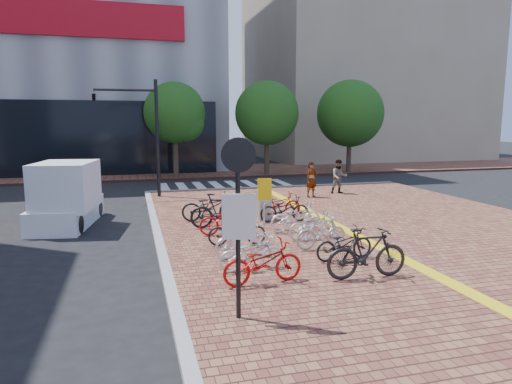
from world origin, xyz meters
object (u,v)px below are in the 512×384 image
object	(u,v)px
bike_2	(243,240)
bike_3	(237,230)
bike_10	(313,225)
bike_13	(278,204)
traffic_light_pole	(129,116)
bike_11	(296,217)
yellow_sign	(264,194)
pedestrian_b	(339,177)
bike_5	(219,211)
notice_sign	(238,207)
bike_1	(252,253)
pedestrian_a	(312,180)
bike_4	(228,220)
bike_6	(210,207)
bike_12	(284,209)
utility_box	(263,205)
bike_8	(344,244)
bike_9	(322,232)
bike_0	(263,262)
bike_7	(367,253)

from	to	relation	value
bike_2	bike_3	bearing A→B (deg)	-12.73
bike_10	bike_13	distance (m)	3.47
bike_10	traffic_light_pole	world-z (taller)	traffic_light_pole
bike_13	bike_11	bearing A→B (deg)	179.93
yellow_sign	pedestrian_b	bearing A→B (deg)	47.54
bike_5	notice_sign	bearing A→B (deg)	176.78
bike_1	pedestrian_a	size ratio (longest dim) A/B	0.98
bike_4	notice_sign	size ratio (longest dim) A/B	0.55
bike_2	bike_6	size ratio (longest dim) A/B	0.77
pedestrian_b	bike_5	bearing A→B (deg)	-129.83
bike_12	yellow_sign	xyz separation A→B (m)	(-0.98, -0.80, 0.70)
bike_4	utility_box	world-z (taller)	utility_box
bike_8	bike_9	bearing A→B (deg)	2.28
yellow_sign	bike_13	bearing A→B (deg)	59.46
bike_2	traffic_light_pole	size ratio (longest dim) A/B	0.29
bike_3	pedestrian_b	xyz separation A→B (m)	(6.97, 7.94, 0.39)
bike_0	bike_12	world-z (taller)	bike_0
bike_8	bike_9	distance (m)	1.12
bike_8	bike_9	xyz separation A→B (m)	(-0.15, 1.11, 0.04)
bike_11	bike_7	bearing A→B (deg)	170.74
bike_10	pedestrian_a	bearing A→B (deg)	-30.51
bike_8	traffic_light_pole	distance (m)	13.04
bike_0	bike_8	distance (m)	2.75
bike_13	pedestrian_a	xyz separation A→B (m)	(2.86, 3.71, 0.37)
pedestrian_b	utility_box	bearing A→B (deg)	-126.30
traffic_light_pole	bike_2	bearing A→B (deg)	-75.37
bike_1	yellow_sign	world-z (taller)	yellow_sign
bike_3	bike_7	distance (m)	4.13
bike_0	bike_2	bearing A→B (deg)	-6.76
bike_3	bike_5	size ratio (longest dim) A/B	0.86
bike_13	notice_sign	xyz separation A→B (m)	(-3.47, -8.39, 1.61)
bike_7	bike_8	xyz separation A→B (m)	(0.14, 1.41, -0.16)
bike_3	bike_4	xyz separation A→B (m)	(-0.01, 1.23, 0.03)
utility_box	yellow_sign	distance (m)	1.52
bike_7	bike_9	bearing A→B (deg)	2.12
pedestrian_a	yellow_sign	size ratio (longest dim) A/B	0.98
bike_6	bike_9	bearing A→B (deg)	-142.17
bike_10	bike_7	bearing A→B (deg)	168.77
bike_7	bike_11	world-z (taller)	bike_7
bike_2	bike_10	size ratio (longest dim) A/B	0.95
pedestrian_a	traffic_light_pole	distance (m)	8.91
bike_6	bike_10	size ratio (longest dim) A/B	1.23
bike_2	bike_13	distance (m)	5.41
bike_6	yellow_sign	bearing A→B (deg)	-127.10
bike_3	bike_9	bearing A→B (deg)	-108.04
bike_10	bike_13	xyz separation A→B (m)	(0.02, 3.47, 0.03)
pedestrian_b	bike_8	bearing A→B (deg)	-103.44
bike_13	utility_box	bearing A→B (deg)	126.99
bike_4	pedestrian_a	size ratio (longest dim) A/B	1.08
bike_1	bike_12	world-z (taller)	bike_12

